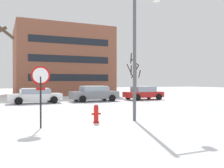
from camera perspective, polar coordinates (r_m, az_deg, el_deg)
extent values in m
plane|color=white|center=(13.34, -7.26, -7.68)|extent=(120.00, 120.00, 0.00)
cube|color=silver|center=(17.15, -11.06, -5.83)|extent=(80.00, 9.94, 0.00)
cylinder|color=black|center=(10.64, -15.98, -4.06)|extent=(0.07, 0.08, 2.12)
cylinder|color=red|center=(10.61, -16.00, 1.91)|extent=(0.75, 0.15, 0.76)
cylinder|color=white|center=(10.60, -16.00, 1.91)|extent=(0.62, 0.13, 0.62)
cube|color=red|center=(10.61, -15.99, -1.06)|extent=(0.36, 0.08, 0.12)
cylinder|color=white|center=(10.62, -16.00, 2.18)|extent=(0.42, 0.09, 0.42)
cylinder|color=red|center=(11.67, -3.65, -8.72)|extent=(0.30, 0.30, 0.06)
cylinder|color=red|center=(11.62, -3.65, -6.99)|extent=(0.22, 0.22, 0.65)
sphere|color=red|center=(11.57, -3.65, -5.17)|extent=(0.21, 0.21, 0.21)
cylinder|color=red|center=(11.56, -4.40, -6.86)|extent=(0.12, 0.09, 0.09)
cylinder|color=red|center=(11.67, -2.91, -6.79)|extent=(0.12, 0.09, 0.09)
sphere|color=white|center=(11.57, -3.65, -4.90)|extent=(0.15, 0.15, 0.15)
cylinder|color=#4C4F54|center=(12.25, 5.17, 6.60)|extent=(0.16, 0.16, 6.40)
cube|color=white|center=(22.84, -17.14, -2.84)|extent=(4.48, 1.85, 0.58)
cube|color=#8C99A8|center=(22.82, -17.14, -1.60)|extent=(2.48, 1.66, 0.41)
cube|color=white|center=(22.81, -17.14, -1.00)|extent=(2.26, 1.53, 0.06)
cylinder|color=black|center=(23.97, -14.02, -3.25)|extent=(0.65, 0.24, 0.64)
cylinder|color=black|center=(22.24, -13.12, -3.54)|extent=(0.65, 0.24, 0.64)
cylinder|color=black|center=(23.58, -20.92, -3.33)|extent=(0.65, 0.24, 0.64)
cylinder|color=black|center=(21.82, -20.56, -3.65)|extent=(0.65, 0.24, 0.64)
cube|color=slate|center=(24.10, -4.11, -2.50)|extent=(4.59, 1.98, 0.69)
cube|color=#8C99A8|center=(24.08, -4.11, -1.13)|extent=(2.54, 1.78, 0.46)
cube|color=white|center=(24.07, -4.11, -0.50)|extent=(2.31, 1.64, 0.06)
cylinder|color=black|center=(25.56, -1.79, -2.99)|extent=(0.65, 0.24, 0.64)
cylinder|color=black|center=(23.83, 0.04, -3.25)|extent=(0.65, 0.24, 0.64)
cylinder|color=black|center=(24.53, -8.14, -3.15)|extent=(0.65, 0.24, 0.64)
cylinder|color=black|center=(22.73, -6.72, -3.44)|extent=(0.65, 0.24, 0.64)
cube|color=red|center=(26.40, 7.18, -2.38)|extent=(4.05, 1.95, 0.56)
cube|color=#8C99A8|center=(26.38, 7.18, -1.20)|extent=(2.25, 1.76, 0.53)
cube|color=white|center=(26.37, 7.18, -0.55)|extent=(2.04, 1.62, 0.06)
cylinder|color=black|center=(27.91, 8.40, -2.70)|extent=(0.65, 0.24, 0.64)
cylinder|color=black|center=(26.37, 10.68, -2.89)|extent=(0.65, 0.24, 0.64)
cylinder|color=black|center=(26.56, 3.71, -2.86)|extent=(0.65, 0.24, 0.64)
cylinder|color=black|center=(24.93, 5.82, -3.09)|extent=(0.65, 0.24, 0.64)
cylinder|color=#423326|center=(31.06, 5.20, 1.41)|extent=(0.33, 0.33, 4.73)
cylinder|color=#423326|center=(30.75, 4.03, 3.26)|extent=(0.12, 1.51, 1.56)
cylinder|color=#423326|center=(31.10, 4.40, 3.21)|extent=(0.62, 0.92, 1.27)
cylinder|color=#423326|center=(31.23, 4.39, 6.04)|extent=(0.68, 0.92, 1.25)
cylinder|color=#423326|center=(31.19, 4.38, 5.12)|extent=(0.61, 0.84, 0.58)
cylinder|color=#423326|center=(31.01, 5.26, 0.80)|extent=(0.39, 0.39, 4.06)
cylinder|color=#423326|center=(31.11, 6.31, 2.31)|extent=(0.56, 1.20, 0.95)
cylinder|color=#423326|center=(30.65, 5.36, 4.92)|extent=(0.94, 0.47, 0.91)
cylinder|color=#423326|center=(31.50, 5.35, 2.90)|extent=(0.93, 0.70, 1.72)
cube|color=brown|center=(38.73, -11.53, 4.90)|extent=(13.31, 11.35, 9.68)
cube|color=white|center=(39.40, -11.54, 12.01)|extent=(13.04, 11.12, 0.10)
cube|color=black|center=(33.09, -9.42, 1.45)|extent=(10.64, 0.04, 0.90)
cube|color=black|center=(33.21, -9.42, 5.63)|extent=(10.64, 0.04, 0.90)
cube|color=black|center=(33.51, -9.43, 9.75)|extent=(10.64, 0.04, 0.90)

